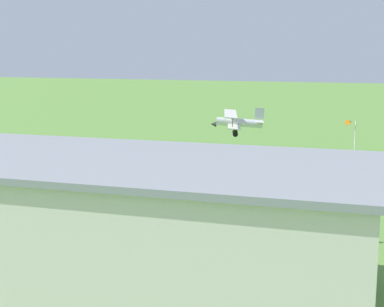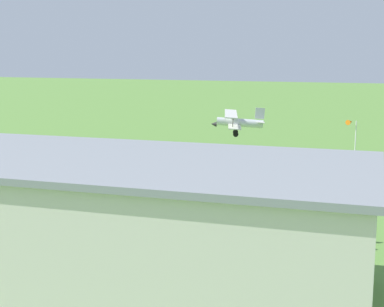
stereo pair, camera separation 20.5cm
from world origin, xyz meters
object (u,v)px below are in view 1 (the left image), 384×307
object	(u,v)px
person_crossing_taxiway	(349,238)
windsock	(350,125)
biplane	(237,121)
person_beside_truck	(353,230)
hangar	(22,216)

from	to	relation	value
person_crossing_taxiway	windsock	distance (m)	29.78
person_crossing_taxiway	windsock	xyz separation A→B (m)	(2.24, -29.39, 4.20)
biplane	person_beside_truck	xyz separation A→B (m)	(-15.45, 25.87, -4.28)
person_beside_truck	windsock	xyz separation A→B (m)	(2.38, -27.79, 4.13)
biplane	hangar	bearing A→B (deg)	86.39
person_crossing_taxiway	person_beside_truck	bearing A→B (deg)	-94.83
hangar	windsock	size ratio (longest dim) A/B	7.14
person_beside_truck	windsock	bearing A→B (deg)	-85.11
person_beside_truck	windsock	size ratio (longest dim) A/B	0.31
biplane	windsock	size ratio (longest dim) A/B	1.69
person_crossing_taxiway	biplane	bearing A→B (deg)	-60.86
biplane	windsock	bearing A→B (deg)	-171.65
hangar	biplane	distance (m)	39.48
biplane	person_beside_truck	bearing A→B (deg)	120.85
hangar	person_beside_truck	size ratio (longest dim) A/B	23.34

